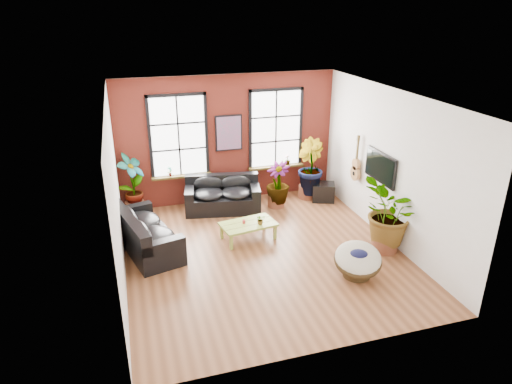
{
  "coord_description": "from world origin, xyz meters",
  "views": [
    {
      "loc": [
        -2.71,
        -8.5,
        5.2
      ],
      "look_at": [
        0.0,
        0.6,
        1.25
      ],
      "focal_mm": 32.0,
      "sensor_mm": 36.0,
      "label": 1
    }
  ],
  "objects_px": {
    "sofa_left": "(144,233)",
    "sofa_back": "(222,195)",
    "papasan_chair": "(358,260)",
    "coffee_table": "(248,225)"
  },
  "relations": [
    {
      "from": "coffee_table",
      "to": "sofa_left",
      "type": "bearing_deg",
      "value": 166.38
    },
    {
      "from": "coffee_table",
      "to": "sofa_back",
      "type": "bearing_deg",
      "value": 87.18
    },
    {
      "from": "sofa_left",
      "to": "papasan_chair",
      "type": "xyz_separation_m",
      "value": [
        4.08,
        -2.36,
        -0.04
      ]
    },
    {
      "from": "papasan_chair",
      "to": "coffee_table",
      "type": "bearing_deg",
      "value": 150.13
    },
    {
      "from": "sofa_left",
      "to": "papasan_chair",
      "type": "bearing_deg",
      "value": -134.93
    },
    {
      "from": "sofa_back",
      "to": "coffee_table",
      "type": "bearing_deg",
      "value": -73.04
    },
    {
      "from": "sofa_left",
      "to": "papasan_chair",
      "type": "height_order",
      "value": "sofa_left"
    },
    {
      "from": "coffee_table",
      "to": "papasan_chair",
      "type": "bearing_deg",
      "value": -61.31
    },
    {
      "from": "coffee_table",
      "to": "papasan_chair",
      "type": "relative_size",
      "value": 1.08
    },
    {
      "from": "sofa_left",
      "to": "sofa_back",
      "type": "bearing_deg",
      "value": -67.74
    }
  ]
}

